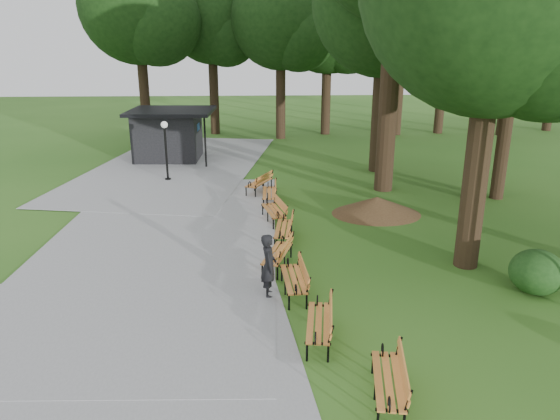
{
  "coord_description": "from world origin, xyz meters",
  "views": [
    {
      "loc": [
        -0.66,
        -13.31,
        6.42
      ],
      "look_at": [
        0.12,
        2.93,
        1.1
      ],
      "focal_mm": 33.68,
      "sensor_mm": 36.0,
      "label": 1
    }
  ],
  "objects_px": {
    "bench_5": "(274,211)",
    "bench_7": "(259,183)",
    "kiosk": "(168,135)",
    "lamp_post": "(165,138)",
    "lawn_tree_1": "(490,7)",
    "bench_2": "(294,279)",
    "bench_6": "(269,193)",
    "bench_0": "(388,380)",
    "person": "(269,266)",
    "bench_3": "(277,254)",
    "lawn_tree_4": "(386,3)",
    "dirt_mound": "(377,205)",
    "bench_1": "(319,323)",
    "bench_4": "(283,229)",
    "lawn_tree_5": "(521,7)"
  },
  "relations": [
    {
      "from": "lawn_tree_4",
      "to": "lawn_tree_1",
      "type": "bearing_deg",
      "value": -58.94
    },
    {
      "from": "kiosk",
      "to": "bench_0",
      "type": "relative_size",
      "value": 2.34
    },
    {
      "from": "person",
      "to": "bench_4",
      "type": "relative_size",
      "value": 0.9
    },
    {
      "from": "bench_1",
      "to": "lawn_tree_1",
      "type": "xyz_separation_m",
      "value": [
        7.69,
        10.85,
        7.11
      ]
    },
    {
      "from": "bench_2",
      "to": "person",
      "type": "bearing_deg",
      "value": -90.0
    },
    {
      "from": "bench_6",
      "to": "lawn_tree_1",
      "type": "bearing_deg",
      "value": 95.55
    },
    {
      "from": "dirt_mound",
      "to": "lawn_tree_4",
      "type": "xyz_separation_m",
      "value": [
        1.54,
        6.9,
        7.65
      ]
    },
    {
      "from": "lamp_post",
      "to": "bench_0",
      "type": "xyz_separation_m",
      "value": [
        6.55,
        -16.28,
        -1.61
      ]
    },
    {
      "from": "lawn_tree_4",
      "to": "bench_1",
      "type": "bearing_deg",
      "value": -107.07
    },
    {
      "from": "kiosk",
      "to": "lawn_tree_4",
      "type": "bearing_deg",
      "value": -13.17
    },
    {
      "from": "bench_6",
      "to": "lawn_tree_1",
      "type": "height_order",
      "value": "lawn_tree_1"
    },
    {
      "from": "bench_7",
      "to": "lawn_tree_1",
      "type": "relative_size",
      "value": 0.17
    },
    {
      "from": "bench_6",
      "to": "lawn_tree_4",
      "type": "xyz_separation_m",
      "value": [
        5.61,
        5.33,
        7.55
      ]
    },
    {
      "from": "bench_5",
      "to": "bench_7",
      "type": "relative_size",
      "value": 1.0
    },
    {
      "from": "bench_1",
      "to": "bench_6",
      "type": "height_order",
      "value": "same"
    },
    {
      "from": "bench_0",
      "to": "bench_2",
      "type": "xyz_separation_m",
      "value": [
        -1.43,
        4.35,
        0.0
      ]
    },
    {
      "from": "dirt_mound",
      "to": "bench_1",
      "type": "xyz_separation_m",
      "value": [
        -3.26,
        -8.74,
        0.1
      ]
    },
    {
      "from": "lawn_tree_5",
      "to": "lawn_tree_1",
      "type": "bearing_deg",
      "value": 167.36
    },
    {
      "from": "bench_6",
      "to": "lawn_tree_5",
      "type": "height_order",
      "value": "lawn_tree_5"
    },
    {
      "from": "lamp_post",
      "to": "lawn_tree_1",
      "type": "xyz_separation_m",
      "value": [
        13.21,
        -3.32,
        5.5
      ]
    },
    {
      "from": "kiosk",
      "to": "lawn_tree_4",
      "type": "relative_size",
      "value": 0.39
    },
    {
      "from": "bench_0",
      "to": "bench_7",
      "type": "bearing_deg",
      "value": -161.61
    },
    {
      "from": "kiosk",
      "to": "bench_6",
      "type": "bearing_deg",
      "value": -54.99
    },
    {
      "from": "bench_0",
      "to": "lawn_tree_5",
      "type": "distance_m",
      "value": 16.51
    },
    {
      "from": "person",
      "to": "bench_2",
      "type": "height_order",
      "value": "person"
    },
    {
      "from": "bench_3",
      "to": "bench_7",
      "type": "relative_size",
      "value": 1.0
    },
    {
      "from": "kiosk",
      "to": "lawn_tree_1",
      "type": "bearing_deg",
      "value": -27.02
    },
    {
      "from": "bench_5",
      "to": "bench_7",
      "type": "distance_m",
      "value": 4.01
    },
    {
      "from": "kiosk",
      "to": "bench_5",
      "type": "xyz_separation_m",
      "value": [
        5.43,
        -10.79,
        -0.95
      ]
    },
    {
      "from": "bench_0",
      "to": "bench_2",
      "type": "bearing_deg",
      "value": -152.48
    },
    {
      "from": "lamp_post",
      "to": "lawn_tree_5",
      "type": "xyz_separation_m",
      "value": [
        14.32,
        -3.57,
        5.49
      ]
    },
    {
      "from": "kiosk",
      "to": "lamp_post",
      "type": "distance_m",
      "value": 4.68
    },
    {
      "from": "dirt_mound",
      "to": "bench_1",
      "type": "height_order",
      "value": "bench_1"
    },
    {
      "from": "lawn_tree_1",
      "to": "lawn_tree_4",
      "type": "relative_size",
      "value": 0.95
    },
    {
      "from": "kiosk",
      "to": "bench_6",
      "type": "xyz_separation_m",
      "value": [
        5.33,
        -8.45,
        -0.95
      ]
    },
    {
      "from": "lawn_tree_4",
      "to": "bench_5",
      "type": "bearing_deg",
      "value": -125.74
    },
    {
      "from": "person",
      "to": "lamp_post",
      "type": "relative_size",
      "value": 0.61
    },
    {
      "from": "bench_5",
      "to": "bench_6",
      "type": "xyz_separation_m",
      "value": [
        -0.1,
        2.34,
        0.0
      ]
    },
    {
      "from": "dirt_mound",
      "to": "bench_7",
      "type": "distance_m",
      "value": 5.51
    },
    {
      "from": "lamp_post",
      "to": "person",
      "type": "bearing_deg",
      "value": -69.52
    },
    {
      "from": "person",
      "to": "bench_2",
      "type": "xyz_separation_m",
      "value": [
        0.65,
        0.04,
        -0.42
      ]
    },
    {
      "from": "bench_6",
      "to": "bench_0",
      "type": "bearing_deg",
      "value": 10.37
    },
    {
      "from": "bench_2",
      "to": "bench_6",
      "type": "height_order",
      "value": "same"
    },
    {
      "from": "kiosk",
      "to": "bench_7",
      "type": "distance_m",
      "value": 8.47
    },
    {
      "from": "kiosk",
      "to": "bench_3",
      "type": "height_order",
      "value": "kiosk"
    },
    {
      "from": "bench_6",
      "to": "bench_7",
      "type": "xyz_separation_m",
      "value": [
        -0.4,
        1.64,
        0.0
      ]
    },
    {
      "from": "lamp_post",
      "to": "bench_2",
      "type": "height_order",
      "value": "lamp_post"
    },
    {
      "from": "lamp_post",
      "to": "bench_2",
      "type": "distance_m",
      "value": 13.09
    },
    {
      "from": "kiosk",
      "to": "lamp_post",
      "type": "height_order",
      "value": "lamp_post"
    },
    {
      "from": "bench_2",
      "to": "bench_0",
      "type": "bearing_deg",
      "value": 14.81
    }
  ]
}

